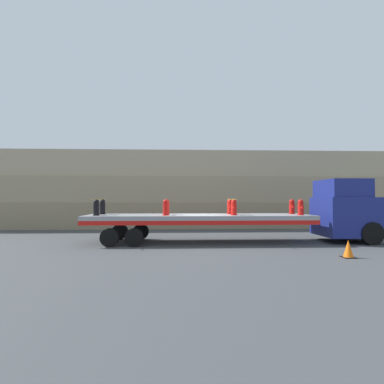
{
  "coord_description": "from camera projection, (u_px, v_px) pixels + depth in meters",
  "views": [
    {
      "loc": [
        -0.98,
        -14.68,
        2.15
      ],
      "look_at": [
        -0.35,
        0.0,
        2.47
      ],
      "focal_mm": 28.0,
      "sensor_mm": 36.0,
      "label": 1
    }
  ],
  "objects": [
    {
      "name": "ground_plane",
      "position": [
        199.0,
        242.0,
        14.66
      ],
      "size": [
        120.0,
        120.0,
        0.0
      ],
      "primitive_type": "plane",
      "color": "#3F4244"
    },
    {
      "name": "rock_cliff",
      "position": [
        192.0,
        190.0,
        22.48
      ],
      "size": [
        60.0,
        3.3,
        5.6
      ],
      "color": "gray",
      "rests_on": "ground_plane"
    },
    {
      "name": "truck_cab",
      "position": [
        348.0,
        211.0,
        15.01
      ],
      "size": [
        2.77,
        2.62,
        3.09
      ],
      "color": "navy",
      "rests_on": "ground_plane"
    },
    {
      "name": "flatbed_trailer",
      "position": [
        191.0,
        219.0,
        14.67
      ],
      "size": [
        10.89,
        2.66,
        1.35
      ],
      "color": "gray",
      "rests_on": "ground_plane"
    },
    {
      "name": "fire_hydrant_black_near_0",
      "position": [
        96.0,
        208.0,
        13.93
      ],
      "size": [
        0.33,
        0.55,
        0.76
      ],
      "color": "black",
      "rests_on": "flatbed_trailer"
    },
    {
      "name": "fire_hydrant_black_far_0",
      "position": [
        103.0,
        207.0,
        15.05
      ],
      "size": [
        0.33,
        0.55,
        0.76
      ],
      "color": "black",
      "rests_on": "flatbed_trailer"
    },
    {
      "name": "fire_hydrant_red_near_1",
      "position": [
        166.0,
        208.0,
        14.06
      ],
      "size": [
        0.33,
        0.55,
        0.76
      ],
      "color": "red",
      "rests_on": "flatbed_trailer"
    },
    {
      "name": "fire_hydrant_red_far_1",
      "position": [
        167.0,
        207.0,
        15.19
      ],
      "size": [
        0.33,
        0.55,
        0.76
      ],
      "color": "red",
      "rests_on": "flatbed_trailer"
    },
    {
      "name": "fire_hydrant_red_near_2",
      "position": [
        234.0,
        208.0,
        14.2
      ],
      "size": [
        0.33,
        0.55,
        0.76
      ],
      "color": "red",
      "rests_on": "flatbed_trailer"
    },
    {
      "name": "fire_hydrant_red_far_2",
      "position": [
        230.0,
        207.0,
        15.33
      ],
      "size": [
        0.33,
        0.55,
        0.76
      ],
      "color": "red",
      "rests_on": "flatbed_trailer"
    },
    {
      "name": "fire_hydrant_red_near_3",
      "position": [
        301.0,
        208.0,
        14.34
      ],
      "size": [
        0.33,
        0.55,
        0.76
      ],
      "color": "red",
      "rests_on": "flatbed_trailer"
    },
    {
      "name": "fire_hydrant_red_far_3",
      "position": [
        292.0,
        207.0,
        15.46
      ],
      "size": [
        0.33,
        0.55,
        0.76
      ],
      "color": "red",
      "rests_on": "flatbed_trailer"
    },
    {
      "name": "cargo_strap_rear",
      "position": [
        100.0,
        199.0,
        14.5
      ],
      "size": [
        0.05,
        2.76,
        0.01
      ],
      "color": "yellow",
      "rests_on": "fire_hydrant_black_near_0"
    },
    {
      "name": "cargo_strap_middle",
      "position": [
        232.0,
        199.0,
        14.77
      ],
      "size": [
        0.05,
        2.76,
        0.01
      ],
      "color": "yellow",
      "rests_on": "fire_hydrant_red_near_2"
    },
    {
      "name": "traffic_cone",
      "position": [
        348.0,
        249.0,
        10.87
      ],
      "size": [
        0.46,
        0.46,
        0.63
      ],
      "color": "black",
      "rests_on": "ground_plane"
    }
  ]
}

